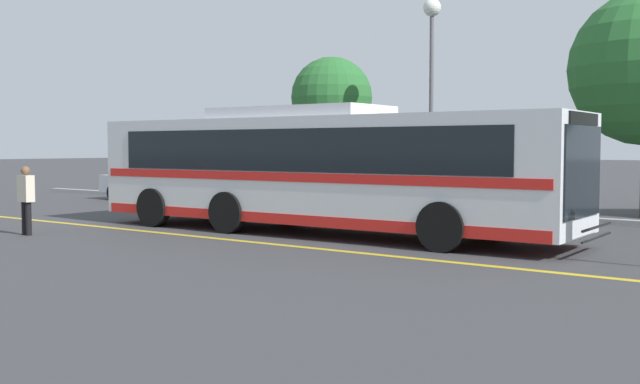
{
  "coord_description": "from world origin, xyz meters",
  "views": [
    {
      "loc": [
        10.08,
        -14.74,
        2.06
      ],
      "look_at": [
        -0.51,
        -0.47,
        0.99
      ],
      "focal_mm": 42.0,
      "sensor_mm": 36.0,
      "label": 1
    }
  ],
  "objects_px": {
    "parked_car_2": "(429,192)",
    "parked_car_1": "(288,187)",
    "transit_bus": "(320,168)",
    "street_lamp": "(432,48)",
    "pedestrian_0": "(26,196)",
    "tree_1": "(332,98)",
    "parked_car_0": "(154,181)"
  },
  "relations": [
    {
      "from": "parked_car_0",
      "to": "pedestrian_0",
      "type": "height_order",
      "value": "pedestrian_0"
    },
    {
      "from": "transit_bus",
      "to": "street_lamp",
      "type": "xyz_separation_m",
      "value": [
        -1.12,
        7.64,
        3.7
      ]
    },
    {
      "from": "parked_car_1",
      "to": "parked_car_2",
      "type": "xyz_separation_m",
      "value": [
        5.35,
        -0.09,
        0.03
      ]
    },
    {
      "from": "transit_bus",
      "to": "tree_1",
      "type": "height_order",
      "value": "tree_1"
    },
    {
      "from": "parked_car_1",
      "to": "parked_car_2",
      "type": "relative_size",
      "value": 1.04
    },
    {
      "from": "pedestrian_0",
      "to": "transit_bus",
      "type": "bearing_deg",
      "value": 43.66
    },
    {
      "from": "parked_car_2",
      "to": "pedestrian_0",
      "type": "height_order",
      "value": "pedestrian_0"
    },
    {
      "from": "parked_car_2",
      "to": "parked_car_1",
      "type": "bearing_deg",
      "value": -88.0
    },
    {
      "from": "transit_bus",
      "to": "pedestrian_0",
      "type": "bearing_deg",
      "value": -51.86
    },
    {
      "from": "transit_bus",
      "to": "tree_1",
      "type": "xyz_separation_m",
      "value": [
        -5.71,
        8.44,
        2.31
      ]
    },
    {
      "from": "parked_car_2",
      "to": "tree_1",
      "type": "distance_m",
      "value": 7.59
    },
    {
      "from": "parked_car_0",
      "to": "parked_car_1",
      "type": "height_order",
      "value": "parked_car_0"
    },
    {
      "from": "parked_car_0",
      "to": "tree_1",
      "type": "relative_size",
      "value": 0.86
    },
    {
      "from": "parked_car_0",
      "to": "parked_car_2",
      "type": "height_order",
      "value": "parked_car_0"
    },
    {
      "from": "street_lamp",
      "to": "parked_car_0",
      "type": "bearing_deg",
      "value": -165.96
    },
    {
      "from": "street_lamp",
      "to": "tree_1",
      "type": "height_order",
      "value": "street_lamp"
    },
    {
      "from": "parked_car_1",
      "to": "tree_1",
      "type": "relative_size",
      "value": 0.78
    },
    {
      "from": "parked_car_0",
      "to": "pedestrian_0",
      "type": "distance_m",
      "value": 11.34
    },
    {
      "from": "transit_bus",
      "to": "street_lamp",
      "type": "distance_m",
      "value": 8.56
    },
    {
      "from": "tree_1",
      "to": "parked_car_1",
      "type": "bearing_deg",
      "value": -79.33
    },
    {
      "from": "parked_car_0",
      "to": "parked_car_2",
      "type": "relative_size",
      "value": 1.14
    },
    {
      "from": "transit_bus",
      "to": "parked_car_2",
      "type": "bearing_deg",
      "value": 175.43
    },
    {
      "from": "parked_car_0",
      "to": "pedestrian_0",
      "type": "xyz_separation_m",
      "value": [
        6.36,
        -9.38,
        0.14
      ]
    },
    {
      "from": "street_lamp",
      "to": "transit_bus",
      "type": "bearing_deg",
      "value": -81.66
    },
    {
      "from": "street_lamp",
      "to": "pedestrian_0",
      "type": "bearing_deg",
      "value": -109.16
    },
    {
      "from": "transit_bus",
      "to": "parked_car_0",
      "type": "xyz_separation_m",
      "value": [
        -11.66,
        5.0,
        -0.8
      ]
    },
    {
      "from": "parked_car_1",
      "to": "street_lamp",
      "type": "distance_m",
      "value": 6.54
    },
    {
      "from": "parked_car_2",
      "to": "pedestrian_0",
      "type": "xyz_separation_m",
      "value": [
        -5.57,
        -9.34,
        0.15
      ]
    },
    {
      "from": "transit_bus",
      "to": "parked_car_2",
      "type": "distance_m",
      "value": 5.04
    },
    {
      "from": "parked_car_0",
      "to": "tree_1",
      "type": "xyz_separation_m",
      "value": [
        5.95,
        3.43,
        3.1
      ]
    },
    {
      "from": "transit_bus",
      "to": "pedestrian_0",
      "type": "relative_size",
      "value": 7.79
    },
    {
      "from": "parked_car_0",
      "to": "transit_bus",
      "type": "bearing_deg",
      "value": 69.31
    }
  ]
}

